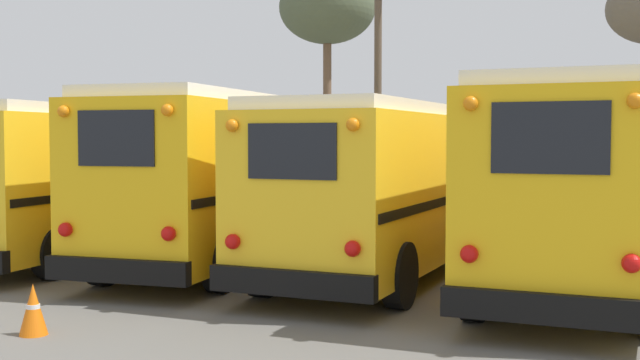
{
  "coord_description": "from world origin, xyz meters",
  "views": [
    {
      "loc": [
        5.58,
        -14.57,
        2.5
      ],
      "look_at": [
        0.0,
        0.45,
        1.66
      ],
      "focal_mm": 45.0,
      "sensor_mm": 36.0,
      "label": 1
    }
  ],
  "objects_px": {
    "school_bus_0": "(114,173)",
    "school_bus_2": "(401,181)",
    "traffic_cone": "(33,309)",
    "school_bus_1": "(251,171)",
    "utility_pole": "(378,80)",
    "school_bus_3": "(586,179)",
    "bare_tree_1": "(327,9)"
  },
  "relations": [
    {
      "from": "school_bus_0",
      "to": "school_bus_2",
      "type": "distance_m",
      "value": 6.79
    },
    {
      "from": "school_bus_2",
      "to": "traffic_cone",
      "type": "bearing_deg",
      "value": -114.36
    },
    {
      "from": "school_bus_3",
      "to": "utility_pole",
      "type": "bearing_deg",
      "value": 122.41
    },
    {
      "from": "school_bus_1",
      "to": "school_bus_3",
      "type": "relative_size",
      "value": 1.09
    },
    {
      "from": "traffic_cone",
      "to": "school_bus_3",
      "type": "bearing_deg",
      "value": 43.94
    },
    {
      "from": "school_bus_1",
      "to": "traffic_cone",
      "type": "xyz_separation_m",
      "value": [
        0.35,
        -7.22,
        -1.47
      ]
    },
    {
      "from": "school_bus_0",
      "to": "bare_tree_1",
      "type": "bearing_deg",
      "value": 87.63
    },
    {
      "from": "school_bus_3",
      "to": "school_bus_2",
      "type": "bearing_deg",
      "value": 171.28
    },
    {
      "from": "bare_tree_1",
      "to": "traffic_cone",
      "type": "relative_size",
      "value": 13.12
    },
    {
      "from": "school_bus_0",
      "to": "traffic_cone",
      "type": "height_order",
      "value": "school_bus_0"
    },
    {
      "from": "utility_pole",
      "to": "traffic_cone",
      "type": "distance_m",
      "value": 17.46
    },
    {
      "from": "utility_pole",
      "to": "bare_tree_1",
      "type": "xyz_separation_m",
      "value": [
        -2.8,
        2.9,
        2.85
      ]
    },
    {
      "from": "school_bus_3",
      "to": "school_bus_0",
      "type": "bearing_deg",
      "value": 174.58
    },
    {
      "from": "school_bus_1",
      "to": "utility_pole",
      "type": "xyz_separation_m",
      "value": [
        -0.07,
        9.76,
        2.59
      ]
    },
    {
      "from": "school_bus_0",
      "to": "traffic_cone",
      "type": "xyz_separation_m",
      "value": [
        3.74,
        -7.16,
        -1.37
      ]
    },
    {
      "from": "school_bus_1",
      "to": "bare_tree_1",
      "type": "height_order",
      "value": "bare_tree_1"
    },
    {
      "from": "school_bus_0",
      "to": "school_bus_2",
      "type": "height_order",
      "value": "school_bus_0"
    },
    {
      "from": "school_bus_2",
      "to": "school_bus_0",
      "type": "bearing_deg",
      "value": 176.24
    },
    {
      "from": "school_bus_3",
      "to": "utility_pole",
      "type": "distance_m",
      "value": 13.03
    },
    {
      "from": "bare_tree_1",
      "to": "traffic_cone",
      "type": "height_order",
      "value": "bare_tree_1"
    },
    {
      "from": "school_bus_0",
      "to": "school_bus_1",
      "type": "bearing_deg",
      "value": 0.99
    },
    {
      "from": "school_bus_0",
      "to": "school_bus_2",
      "type": "relative_size",
      "value": 1.06
    },
    {
      "from": "bare_tree_1",
      "to": "school_bus_3",
      "type": "bearing_deg",
      "value": -54.83
    },
    {
      "from": "school_bus_1",
      "to": "school_bus_3",
      "type": "bearing_deg",
      "value": -8.59
    },
    {
      "from": "utility_pole",
      "to": "bare_tree_1",
      "type": "distance_m",
      "value": 4.94
    },
    {
      "from": "bare_tree_1",
      "to": "school_bus_2",
      "type": "bearing_deg",
      "value": -64.59
    },
    {
      "from": "school_bus_2",
      "to": "bare_tree_1",
      "type": "distance_m",
      "value": 15.59
    },
    {
      "from": "school_bus_1",
      "to": "traffic_cone",
      "type": "relative_size",
      "value": 16.39
    },
    {
      "from": "utility_pole",
      "to": "traffic_cone",
      "type": "height_order",
      "value": "utility_pole"
    },
    {
      "from": "school_bus_1",
      "to": "school_bus_2",
      "type": "xyz_separation_m",
      "value": [
        3.39,
        -0.5,
        -0.11
      ]
    },
    {
      "from": "school_bus_3",
      "to": "bare_tree_1",
      "type": "height_order",
      "value": "bare_tree_1"
    },
    {
      "from": "school_bus_2",
      "to": "school_bus_3",
      "type": "bearing_deg",
      "value": -8.72
    }
  ]
}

